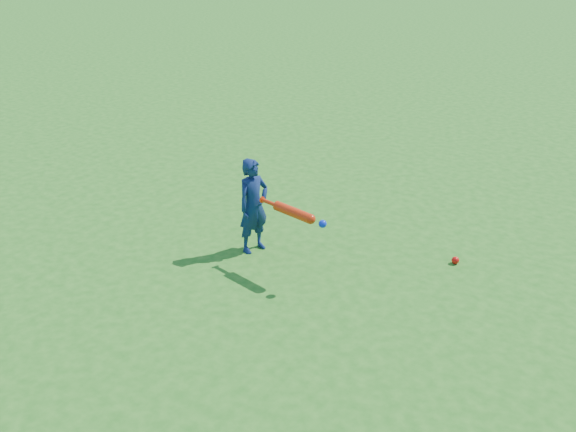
% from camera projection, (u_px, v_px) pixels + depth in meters
% --- Properties ---
extents(ground, '(80.00, 80.00, 0.00)m').
position_uv_depth(ground, '(197.00, 235.00, 7.08)').
color(ground, '#206919').
rests_on(ground, ground).
extents(child, '(0.32, 0.41, 1.00)m').
position_uv_depth(child, '(253.00, 206.00, 6.56)').
color(child, '#11224F').
rests_on(child, ground).
extents(ground_ball_red, '(0.08, 0.08, 0.08)m').
position_uv_depth(ground_ball_red, '(455.00, 260.00, 6.47)').
color(ground_ball_red, red).
rests_on(ground_ball_red, ground).
extents(bat_swing, '(0.84, 0.22, 0.10)m').
position_uv_depth(bat_swing, '(296.00, 213.00, 6.05)').
color(bat_swing, red).
rests_on(bat_swing, ground).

